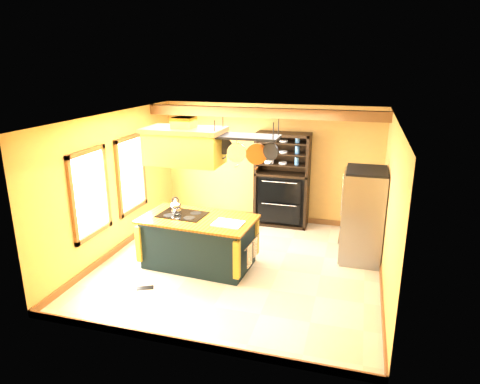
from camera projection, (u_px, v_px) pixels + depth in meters
The scene contains 15 objects.
floor at pixel (240, 264), 7.90m from camera, with size 5.00×5.00×0.00m, color beige.
ceiling at pixel (240, 118), 7.11m from camera, with size 5.00×5.00×0.00m, color white.
wall_back at pixel (270, 164), 9.80m from camera, with size 5.00×0.02×2.70m, color #C28E47.
wall_front at pixel (183, 254), 5.20m from camera, with size 5.00×0.02×2.70m, color #C28E47.
wall_left at pixel (114, 184), 8.16m from camera, with size 0.02×5.00×2.70m, color #C28E47.
wall_right at pixel (390, 208), 6.84m from camera, with size 0.02×5.00×2.70m, color #C28E47.
ceiling_beam at pixel (263, 113), 8.70m from camera, with size 5.00×0.15×0.20m, color brown.
window_near at pixel (90, 194), 7.40m from camera, with size 0.06×1.06×1.56m.
window_far at pixel (132, 174), 8.69m from camera, with size 0.06×1.06×1.56m.
kitchen_island at pixel (199, 241), 7.75m from camera, with size 2.09×1.26×1.11m.
range_hood at pixel (185, 144), 7.29m from camera, with size 1.36×0.77×0.80m.
pot_rack at pixel (247, 142), 6.97m from camera, with size 1.13×0.53×0.76m.
refrigerator at pixel (362, 218), 7.89m from camera, with size 0.74×0.87×1.71m.
hutch at pixel (282, 189), 9.65m from camera, with size 1.19×0.55×2.11m.
floor_register at pixel (145, 288), 7.07m from camera, with size 0.28×0.12×0.01m, color black.
Camera 1 is at (1.98, -6.88, 3.60)m, focal length 32.00 mm.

